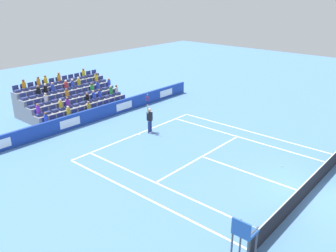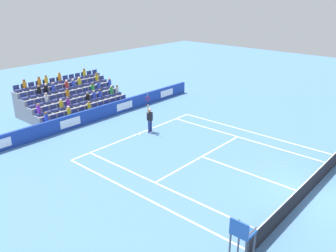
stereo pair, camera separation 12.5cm
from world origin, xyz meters
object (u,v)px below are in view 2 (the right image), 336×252
Objects in this scene: tennis_net at (309,186)px; tennis_player at (150,119)px; loose_tennis_ball at (282,167)px; umpire_chair at (242,238)px.

tennis_player is at bearing -93.60° from tennis_net.
tennis_net is 4.19× the size of tennis_player.
tennis_player is at bearing -82.69° from loose_tennis_ball.
tennis_player is at bearing -122.85° from umpire_chair.
loose_tennis_ball is (-1.19, 9.24, -0.96)m from tennis_player.
loose_tennis_ball is at bearing -164.84° from umpire_chair.
tennis_player reaches higher than umpire_chair.
umpire_chair is 9.10m from loose_tennis_ball.
tennis_net is 2.94m from loose_tennis_ball.
tennis_net is at bearing -178.67° from umpire_chair.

